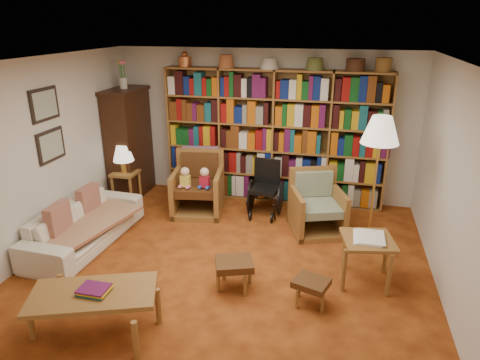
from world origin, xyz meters
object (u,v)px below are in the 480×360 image
(wheelchair, at_px, (265,189))
(footstool_b, at_px, (311,284))
(footstool_a, at_px, (234,266))
(coffee_table, at_px, (93,296))
(side_table_papers, at_px, (367,245))
(armchair_leather, at_px, (200,186))
(side_table_lamp, at_px, (126,180))
(armchair_sage, at_px, (318,208))
(floor_lamp, at_px, (380,136))
(sofa, at_px, (85,225))

(wheelchair, xyz_separation_m, footstool_b, (0.91, -2.23, -0.15))
(footstool_a, height_order, coffee_table, coffee_table)
(side_table_papers, xyz_separation_m, footstool_a, (-1.47, -0.48, -0.20))
(footstool_b, bearing_deg, armchair_leather, 133.00)
(side_table_lamp, relative_size, armchair_sage, 0.58)
(floor_lamp, bearing_deg, side_table_papers, -94.93)
(armchair_sage, relative_size, side_table_papers, 1.45)
(floor_lamp, bearing_deg, side_table_lamp, 171.90)
(side_table_papers, distance_m, footstool_b, 0.86)
(floor_lamp, xyz_separation_m, side_table_papers, (-0.08, -0.91, -1.07))
(armchair_leather, height_order, wheelchair, armchair_leather)
(side_table_papers, distance_m, coffee_table, 3.02)
(sofa, distance_m, footstool_b, 3.21)
(sofa, relative_size, floor_lamp, 1.07)
(side_table_papers, bearing_deg, floor_lamp, 85.07)
(floor_lamp, distance_m, side_table_papers, 1.41)
(armchair_leather, bearing_deg, coffee_table, -91.30)
(footstool_b, bearing_deg, floor_lamp, 66.10)
(armchair_leather, bearing_deg, footstool_a, -61.65)
(floor_lamp, relative_size, side_table_papers, 2.74)
(armchair_sage, height_order, floor_lamp, floor_lamp)
(sofa, relative_size, coffee_table, 1.46)
(armchair_sage, xyz_separation_m, side_table_papers, (0.64, -1.27, 0.15))
(sofa, bearing_deg, footstool_a, -101.38)
(armchair_leather, bearing_deg, sofa, -128.97)
(coffee_table, bearing_deg, armchair_leather, 88.70)
(footstool_a, relative_size, footstool_b, 1.19)
(footstool_a, bearing_deg, coffee_table, -138.02)
(footstool_a, bearing_deg, side_table_lamp, 140.46)
(wheelchair, relative_size, coffee_table, 0.66)
(sofa, bearing_deg, floor_lamp, -75.28)
(side_table_papers, height_order, footstool_b, side_table_papers)
(armchair_sage, xyz_separation_m, coffee_table, (-1.97, -2.78, 0.07))
(armchair_sage, distance_m, side_table_papers, 1.43)
(footstool_b, bearing_deg, sofa, 168.30)
(side_table_lamp, xyz_separation_m, floor_lamp, (3.90, -0.56, 1.14))
(armchair_sage, xyz_separation_m, footstool_b, (0.06, -1.85, -0.09))
(side_table_lamp, relative_size, footstool_a, 1.08)
(coffee_table, bearing_deg, armchair_sage, 54.59)
(wheelchair, relative_size, footstool_b, 1.99)
(armchair_leather, height_order, coffee_table, armchair_leather)
(side_table_lamp, xyz_separation_m, armchair_sage, (3.18, -0.20, -0.08))
(sofa, height_order, footstool_a, sofa)
(side_table_lamp, bearing_deg, footstool_a, -39.54)
(armchair_leather, relative_size, footstool_b, 2.26)
(footstool_a, xyz_separation_m, coffee_table, (-1.15, -1.03, 0.11))
(wheelchair, height_order, side_table_papers, wheelchair)
(floor_lamp, distance_m, coffee_table, 3.80)
(side_table_lamp, bearing_deg, coffee_table, -67.92)
(side_table_papers, bearing_deg, armchair_sage, 116.80)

